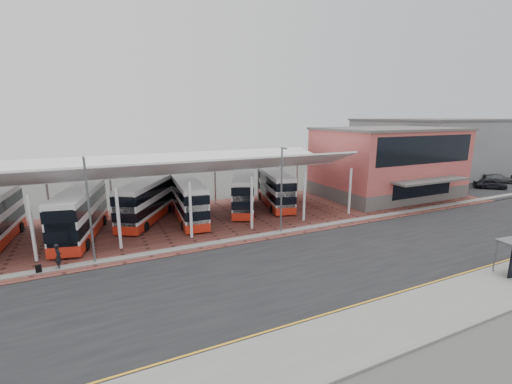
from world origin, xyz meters
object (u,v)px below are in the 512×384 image
Objects in this scene: bus_2 at (147,201)px; pedestrian at (58,256)px; bus_3 at (189,201)px; bus_5 at (275,189)px; bus_1 at (80,214)px; bus_4 at (244,192)px; terminal at (387,162)px; carpark_car_b at (499,178)px; carpark_car_a at (490,184)px.

bus_2 is 5.34× the size of pedestrian.
bus_3 is 0.99× the size of bus_5.
bus_1 reaches higher than bus_4.
terminal reaches higher than bus_1.
bus_3 reaches higher than pedestrian.
terminal is 38.04m from bus_1.
bus_1 is 61.54m from carpark_car_b.
carpark_car_b is at bearing -3.92° from terminal.
carpark_car_b is at bearing -98.71° from pedestrian.
bus_5 is 24.25m from pedestrian.
bus_5 is (4.23, 0.18, 0.00)m from bus_4.
carpark_car_a is (56.46, 3.69, -0.17)m from pedestrian.
bus_1 is 1.06× the size of bus_3.
terminal is 31.96m from bus_2.
bus_1 reaches higher than bus_3.
bus_4 is at bearing 121.92° from carpark_car_a.
bus_2 is 4.28m from bus_3.
bus_5 is at bearing 175.54° from terminal.
bus_1 reaches higher than carpark_car_b.
bus_4 is 4.23m from bus_5.
carpark_car_a is at bearing 157.13° from carpark_car_b.
carpark_car_b is (62.88, 6.05, -0.25)m from pedestrian.
bus_4 is (10.78, -0.36, -0.03)m from bus_2.
pedestrian is at bearing -144.14° from bus_5.
pedestrian reaches higher than carpark_car_b.
bus_3 is at bearing 9.96° from bus_2.
terminal is 21.23m from bus_4.
bus_2 is 49.29m from carpark_car_a.
terminal is 4.22× the size of carpark_car_a.
bus_1 is at bearing -25.96° from pedestrian.
bus_4 is at bearing -163.51° from bus_5.
terminal is 23.95m from carpark_car_b.
bus_2 is at bearing 164.22° from bus_3.
bus_4 is at bearing 14.77° from bus_3.
bus_5 reaches higher than carpark_car_a.
bus_5 is (11.00, 1.34, -0.00)m from bus_3.
pedestrian is 0.43× the size of carpark_car_a.
bus_3 is 13.85m from pedestrian.
terminal is 18.01m from carpark_car_a.
bus_1 is (-37.95, -1.11, -2.42)m from terminal.
bus_1 is 5.82× the size of pedestrian.
bus_3 reaches higher than carpark_car_b.
bus_4 is (-21.05, 1.14, -2.53)m from terminal.
bus_1 reaches higher than pedestrian.
carpark_car_b is at bearing 9.96° from bus_5.
terminal is at bearing 28.07° from bus_2.
bus_5 reaches higher than pedestrian.
carpark_car_a is (55.10, -2.86, -1.41)m from bus_1.
carpark_car_b is at bearing 12.35° from bus_1.
terminal reaches higher than bus_4.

